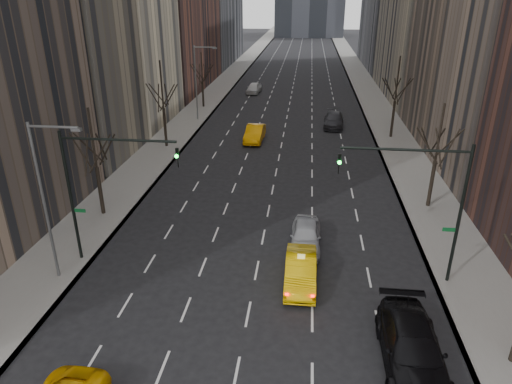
% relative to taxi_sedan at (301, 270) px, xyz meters
% --- Properties ---
extents(sidewalk_left, '(4.50, 320.00, 0.15)m').
position_rel_taxi_sedan_xyz_m(sidewalk_left, '(-14.82, 58.96, -0.73)').
color(sidewalk_left, slate).
rests_on(sidewalk_left, ground).
extents(sidewalk_right, '(4.50, 320.00, 0.15)m').
position_rel_taxi_sedan_xyz_m(sidewalk_right, '(9.68, 58.96, -0.73)').
color(sidewalk_right, slate).
rests_on(sidewalk_right, ground).
extents(tree_lw_b, '(3.36, 3.50, 7.82)m').
position_rel_taxi_sedan_xyz_m(tree_lw_b, '(-14.57, 6.96, 2.92)').
color(tree_lw_b, black).
rests_on(tree_lw_b, ground).
extents(tree_lw_c, '(3.36, 3.50, 8.74)m').
position_rel_taxi_sedan_xyz_m(tree_lw_c, '(-14.57, 22.96, 3.23)').
color(tree_lw_c, black).
rests_on(tree_lw_c, ground).
extents(tree_lw_d, '(3.36, 3.50, 7.36)m').
position_rel_taxi_sedan_xyz_m(tree_lw_d, '(-14.57, 40.96, 2.76)').
color(tree_lw_d, black).
rests_on(tree_lw_d, ground).
extents(tree_rw_b, '(3.36, 3.50, 7.82)m').
position_rel_taxi_sedan_xyz_m(tree_rw_b, '(9.43, 10.96, 2.92)').
color(tree_rw_b, black).
rests_on(tree_rw_b, ground).
extents(tree_rw_c, '(3.36, 3.50, 8.74)m').
position_rel_taxi_sedan_xyz_m(tree_rw_c, '(9.43, 28.96, 3.23)').
color(tree_rw_c, black).
rests_on(tree_rw_c, ground).
extents(traffic_mast_left, '(6.69, 0.39, 8.00)m').
position_rel_taxi_sedan_xyz_m(traffic_mast_left, '(-11.68, 0.95, 4.68)').
color(traffic_mast_left, black).
rests_on(traffic_mast_left, ground).
extents(traffic_mast_right, '(6.69, 0.39, 8.00)m').
position_rel_taxi_sedan_xyz_m(traffic_mast_right, '(6.54, 0.95, 4.68)').
color(traffic_mast_right, black).
rests_on(traffic_mast_right, ground).
extents(streetlight_near, '(2.83, 0.22, 9.00)m').
position_rel_taxi_sedan_xyz_m(streetlight_near, '(-13.41, -1.04, 4.82)').
color(streetlight_near, slate).
rests_on(streetlight_near, ground).
extents(streetlight_far, '(2.83, 0.22, 9.00)m').
position_rel_taxi_sedan_xyz_m(streetlight_far, '(-13.41, 33.96, 4.82)').
color(streetlight_far, slate).
rests_on(streetlight_far, ground).
extents(taxi_sedan, '(1.72, 4.88, 1.61)m').
position_rel_taxi_sedan_xyz_m(taxi_sedan, '(0.00, 0.00, 0.00)').
color(taxi_sedan, '#E6B204').
rests_on(taxi_sedan, ground).
extents(silver_sedan_ahead, '(2.01, 4.80, 1.62)m').
position_rel_taxi_sedan_xyz_m(silver_sedan_ahead, '(0.23, 3.99, 0.01)').
color(silver_sedan_ahead, '#A9ABB2').
rests_on(silver_sedan_ahead, ground).
extents(parked_suv_black, '(2.59, 6.33, 1.84)m').
position_rel_taxi_sedan_xyz_m(parked_suv_black, '(4.93, -5.65, 0.12)').
color(parked_suv_black, black).
rests_on(parked_suv_black, ground).
extents(far_taxi, '(1.99, 5.27, 1.72)m').
position_rel_taxi_sedan_xyz_m(far_taxi, '(-5.57, 26.13, 0.05)').
color(far_taxi, '#FDA005').
rests_on(far_taxi, ground).
extents(far_suv_grey, '(2.71, 5.82, 1.65)m').
position_rel_taxi_sedan_xyz_m(far_suv_grey, '(3.26, 32.96, 0.02)').
color(far_suv_grey, '#29292D').
rests_on(far_suv_grey, ground).
extents(far_car_white, '(2.32, 4.92, 1.62)m').
position_rel_taxi_sedan_xyz_m(far_car_white, '(-8.62, 51.60, 0.01)').
color(far_car_white, silver).
rests_on(far_car_white, ground).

